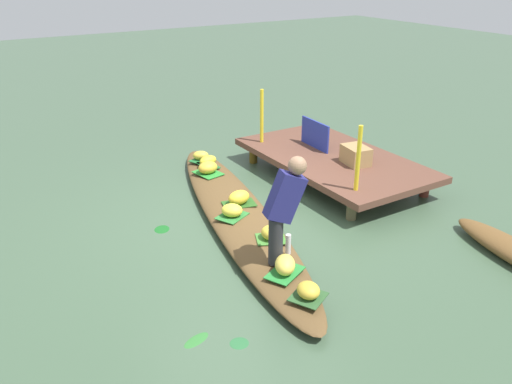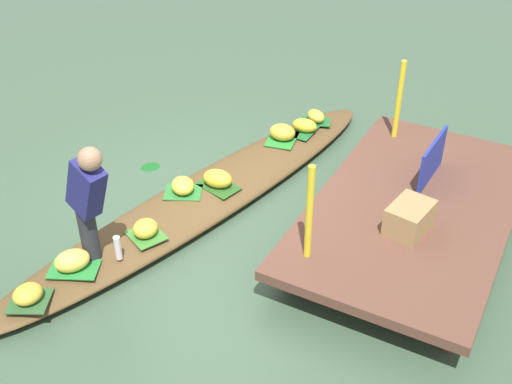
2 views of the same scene
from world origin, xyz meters
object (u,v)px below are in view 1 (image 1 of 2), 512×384
banana_bunch_6 (232,210)px  water_bottle (288,244)px  banana_bunch_7 (308,290)px  produce_crate (356,155)px  market_banner (315,134)px  banana_bunch_3 (208,161)px  vendor_boat (237,214)px  banana_bunch_5 (285,265)px  banana_bunch_2 (208,167)px  banana_bunch_4 (201,155)px  banana_bunch_0 (271,233)px  vendor_person (284,205)px  banana_bunch_1 (239,197)px

banana_bunch_6 → water_bottle: size_ratio=1.13×
banana_bunch_7 → produce_crate: size_ratio=0.58×
market_banner → banana_bunch_3: bearing=-107.7°
vendor_boat → banana_bunch_5: size_ratio=17.19×
banana_bunch_2 → banana_bunch_4: banana_bunch_2 is taller
water_bottle → produce_crate: produce_crate is taller
banana_bunch_0 → banana_bunch_4: (-2.87, 0.49, -0.01)m
vendor_boat → banana_bunch_5: bearing=0.8°
banana_bunch_4 → market_banner: size_ratio=0.35×
banana_bunch_0 → banana_bunch_6: 0.78m
banana_bunch_3 → produce_crate: produce_crate is taller
banana_bunch_4 → banana_bunch_0: bearing=-9.7°
banana_bunch_2 → banana_bunch_3: bearing=152.6°
vendor_person → market_banner: bearing=136.6°
banana_bunch_5 → vendor_person: 0.64m
banana_bunch_0 → banana_bunch_4: banana_bunch_0 is taller
vendor_person → market_banner: 3.38m
banana_bunch_6 → water_bottle: water_bottle is taller
banana_bunch_0 → banana_bunch_6: size_ratio=0.90×
banana_bunch_1 → banana_bunch_2: size_ratio=1.01×
banana_bunch_4 → produce_crate: 2.55m
banana_bunch_3 → banana_bunch_4: banana_bunch_3 is taller
banana_bunch_4 → produce_crate: size_ratio=0.59×
banana_bunch_4 → produce_crate: (1.86, 1.73, 0.25)m
banana_bunch_1 → banana_bunch_3: 1.56m
produce_crate → banana_bunch_0: bearing=-65.4°
banana_bunch_0 → banana_bunch_2: bearing=172.0°
banana_bunch_6 → banana_bunch_5: bearing=-7.1°
banana_bunch_6 → vendor_person: (1.27, -0.07, 0.61)m
banana_bunch_3 → banana_bunch_6: banana_bunch_6 is taller
banana_bunch_4 → vendor_person: 3.48m
banana_bunch_2 → banana_bunch_1: bearing=-7.1°
banana_bunch_0 → produce_crate: produce_crate is taller
vendor_boat → banana_bunch_2: bearing=-176.9°
banana_bunch_4 → banana_bunch_6: (2.10, -0.59, 0.01)m
banana_bunch_0 → banana_bunch_3: size_ratio=0.82×
banana_bunch_3 → banana_bunch_7: 3.84m
vendor_boat → banana_bunch_2: banana_bunch_2 is taller
banana_bunch_0 → vendor_person: 0.80m
banana_bunch_1 → produce_crate: 2.06m
banana_bunch_2 → vendor_person: size_ratio=0.26×
banana_bunch_6 → vendor_boat: bearing=134.8°
banana_bunch_7 → market_banner: bearing=141.6°
banana_bunch_3 → banana_bunch_2: bearing=-27.4°
banana_bunch_7 → water_bottle: size_ratio=1.04×
banana_bunch_0 → banana_bunch_4: bearing=170.3°
banana_bunch_1 → water_bottle: water_bottle is taller
banana_bunch_2 → banana_bunch_7: banana_bunch_2 is taller
vendor_boat → banana_bunch_3: banana_bunch_3 is taller
vendor_boat → banana_bunch_5: 1.70m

